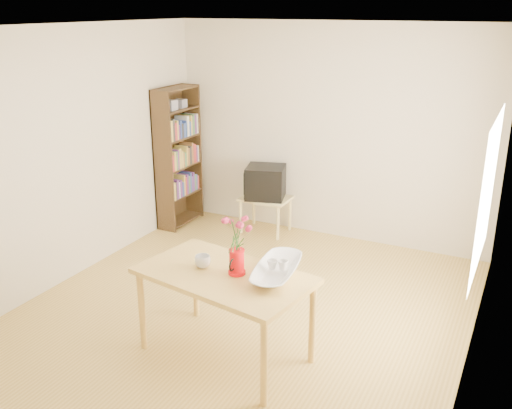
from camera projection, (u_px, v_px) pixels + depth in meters
The scene contains 11 objects.
room at pixel (244, 182), 4.96m from camera, with size 4.50×4.50×4.50m.
table at pixel (225, 283), 4.55m from camera, with size 1.49×1.01×0.75m.
tv_stand at pixel (265, 203), 7.23m from camera, with size 0.60×0.45×0.46m.
bookshelf at pixel (179, 162), 7.38m from camera, with size 0.28×0.70×1.80m.
pitcher at pixel (237, 263), 4.49m from camera, with size 0.14×0.21×0.21m.
flowers at pixel (236, 231), 4.39m from camera, with size 0.24×0.24×0.34m, color #D1315B, non-canonical shape.
mug at pixel (203, 261), 4.61m from camera, with size 0.13×0.13×0.10m, color white.
bowl at pixel (277, 248), 4.44m from camera, with size 0.47×0.47×0.45m, color white.
teacup_a at pixel (272, 253), 4.47m from camera, with size 0.07×0.07×0.06m, color white.
teacup_b at pixel (283, 253), 4.45m from camera, with size 0.08×0.08×0.07m, color white.
television at pixel (266, 181), 7.15m from camera, with size 0.57×0.54×0.41m.
Camera 1 is at (2.24, -4.19, 2.77)m, focal length 40.00 mm.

